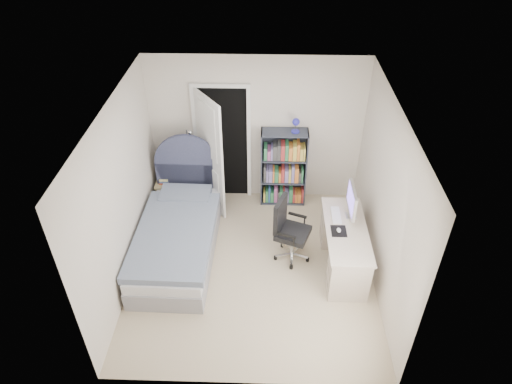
{
  "coord_description": "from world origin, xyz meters",
  "views": [
    {
      "loc": [
        0.19,
        -4.65,
        4.81
      ],
      "look_at": [
        0.04,
        0.29,
        1.15
      ],
      "focal_mm": 32.0,
      "sensor_mm": 36.0,
      "label": 1
    }
  ],
  "objects_px": {
    "bed": "(179,233)",
    "bookcase": "(284,170)",
    "desk": "(344,245)",
    "office_chair": "(288,227)",
    "floor_lamp": "(192,173)",
    "nightstand": "(168,187)"
  },
  "relations": [
    {
      "from": "bed",
      "to": "office_chair",
      "type": "xyz_separation_m",
      "value": [
        1.6,
        -0.08,
        0.24
      ]
    },
    {
      "from": "floor_lamp",
      "to": "desk",
      "type": "relative_size",
      "value": 0.96
    },
    {
      "from": "bookcase",
      "to": "nightstand",
      "type": "bearing_deg",
      "value": -174.11
    },
    {
      "from": "desk",
      "to": "office_chair",
      "type": "xyz_separation_m",
      "value": [
        -0.8,
        0.18,
        0.17
      ]
    },
    {
      "from": "nightstand",
      "to": "office_chair",
      "type": "xyz_separation_m",
      "value": [
        1.95,
        -1.16,
        0.17
      ]
    },
    {
      "from": "bed",
      "to": "bookcase",
      "type": "relative_size",
      "value": 1.44
    },
    {
      "from": "nightstand",
      "to": "desk",
      "type": "relative_size",
      "value": 0.41
    },
    {
      "from": "nightstand",
      "to": "floor_lamp",
      "type": "relative_size",
      "value": 0.42
    },
    {
      "from": "office_chair",
      "to": "bed",
      "type": "bearing_deg",
      "value": 177.1
    },
    {
      "from": "bed",
      "to": "desk",
      "type": "bearing_deg",
      "value": -6.12
    },
    {
      "from": "bookcase",
      "to": "office_chair",
      "type": "bearing_deg",
      "value": -88.64
    },
    {
      "from": "floor_lamp",
      "to": "bed",
      "type": "bearing_deg",
      "value": -91.71
    },
    {
      "from": "bookcase",
      "to": "desk",
      "type": "bearing_deg",
      "value": -61.54
    },
    {
      "from": "bed",
      "to": "bookcase",
      "type": "xyz_separation_m",
      "value": [
        1.57,
        1.27,
        0.31
      ]
    },
    {
      "from": "nightstand",
      "to": "floor_lamp",
      "type": "xyz_separation_m",
      "value": [
        0.39,
        0.16,
        0.18
      ]
    },
    {
      "from": "bookcase",
      "to": "office_chair",
      "type": "height_order",
      "value": "bookcase"
    },
    {
      "from": "bed",
      "to": "nightstand",
      "type": "height_order",
      "value": "bed"
    },
    {
      "from": "bed",
      "to": "floor_lamp",
      "type": "xyz_separation_m",
      "value": [
        0.04,
        1.24,
        0.25
      ]
    },
    {
      "from": "bed",
      "to": "desk",
      "type": "xyz_separation_m",
      "value": [
        2.4,
        -0.26,
        0.07
      ]
    },
    {
      "from": "office_chair",
      "to": "desk",
      "type": "bearing_deg",
      "value": -12.44
    },
    {
      "from": "floor_lamp",
      "to": "office_chair",
      "type": "bearing_deg",
      "value": -40.14
    },
    {
      "from": "bookcase",
      "to": "desk",
      "type": "xyz_separation_m",
      "value": [
        0.83,
        -1.53,
        -0.24
      ]
    }
  ]
}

